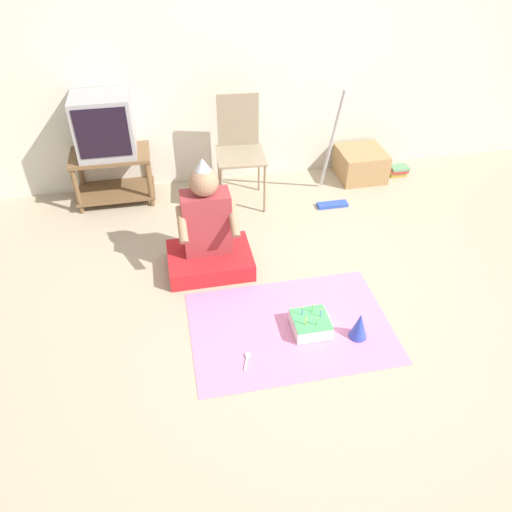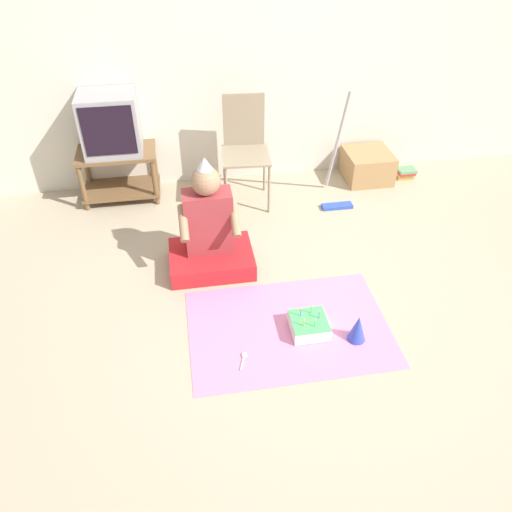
# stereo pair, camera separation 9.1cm
# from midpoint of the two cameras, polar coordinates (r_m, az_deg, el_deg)

# --- Properties ---
(ground_plane) EXTENTS (16.00, 16.00, 0.00)m
(ground_plane) POSITION_cam_midpoint_polar(r_m,az_deg,el_deg) (3.43, 8.28, -8.10)
(ground_plane) COLOR tan
(wall_back) EXTENTS (6.40, 0.06, 2.55)m
(wall_back) POSITION_cam_midpoint_polar(r_m,az_deg,el_deg) (4.67, 1.73, 23.39)
(wall_back) COLOR beige
(wall_back) RESTS_ON ground_plane
(tv_stand) EXTENTS (0.69, 0.42, 0.46)m
(tv_stand) POSITION_cam_midpoint_polar(r_m,az_deg,el_deg) (4.75, -14.84, 9.46)
(tv_stand) COLOR brown
(tv_stand) RESTS_ON ground_plane
(tv) EXTENTS (0.48, 0.41, 0.52)m
(tv) POSITION_cam_midpoint_polar(r_m,az_deg,el_deg) (4.57, -15.75, 14.39)
(tv) COLOR #99999E
(tv) RESTS_ON tv_stand
(folding_chair) EXTENTS (0.44, 0.46, 0.94)m
(folding_chair) POSITION_cam_midpoint_polar(r_m,az_deg,el_deg) (4.48, -0.68, 12.77)
(folding_chair) COLOR gray
(folding_chair) RESTS_ON ground_plane
(cardboard_box_stack) EXTENTS (0.44, 0.44, 0.28)m
(cardboard_box_stack) POSITION_cam_midpoint_polar(r_m,az_deg,el_deg) (5.10, 13.10, 10.02)
(cardboard_box_stack) COLOR #A87F51
(cardboard_box_stack) RESTS_ON ground_plane
(dust_mop) EXTENTS (0.28, 0.42, 1.08)m
(dust_mop) POSITION_cam_midpoint_polar(r_m,az_deg,el_deg) (4.57, 9.83, 9.35)
(dust_mop) COLOR #2D4CB2
(dust_mop) RESTS_ON ground_plane
(book_pile) EXTENTS (0.19, 0.14, 0.09)m
(book_pile) POSITION_cam_midpoint_polar(r_m,az_deg,el_deg) (5.27, 17.17, 9.07)
(book_pile) COLOR #A88933
(book_pile) RESTS_ON ground_plane
(person_seated) EXTENTS (0.63, 0.47, 0.91)m
(person_seated) POSITION_cam_midpoint_polar(r_m,az_deg,el_deg) (3.74, -4.62, 2.38)
(person_seated) COLOR red
(person_seated) RESTS_ON ground_plane
(party_cloth) EXTENTS (1.34, 0.93, 0.01)m
(party_cloth) POSITION_cam_midpoint_polar(r_m,az_deg,el_deg) (3.40, 4.53, -8.17)
(party_cloth) COLOR pink
(party_cloth) RESTS_ON ground_plane
(birthday_cake) EXTENTS (0.24, 0.24, 0.16)m
(birthday_cake) POSITION_cam_midpoint_polar(r_m,az_deg,el_deg) (3.36, 6.84, -7.86)
(birthday_cake) COLOR white
(birthday_cake) RESTS_ON party_cloth
(party_hat_blue) EXTENTS (0.12, 0.12, 0.20)m
(party_hat_blue) POSITION_cam_midpoint_polar(r_m,az_deg,el_deg) (3.32, 12.33, -8.05)
(party_hat_blue) COLOR blue
(party_hat_blue) RESTS_ON party_cloth
(plastic_spoon_near) EXTENTS (0.06, 0.14, 0.01)m
(plastic_spoon_near) POSITION_cam_midpoint_polar(r_m,az_deg,el_deg) (3.21, -0.56, -11.48)
(plastic_spoon_near) COLOR white
(plastic_spoon_near) RESTS_ON party_cloth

